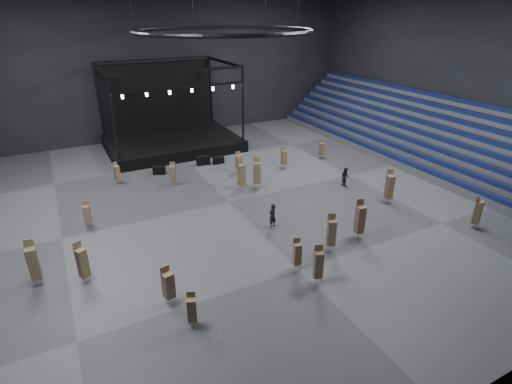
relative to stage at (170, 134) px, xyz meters
name	(u,v)px	position (x,y,z in m)	size (l,w,h in m)	color
floor	(229,202)	(0.00, -16.24, -1.45)	(50.00, 50.00, 0.00)	#4D4D4F
wall_back	(153,60)	(0.00, 4.76, 7.55)	(50.00, 0.20, 18.00)	black
wall_front	(504,207)	(0.00, -37.24, 7.55)	(50.00, 0.20, 18.00)	black
wall_right	(459,68)	(25.00, -16.24, 7.55)	(0.20, 42.00, 18.00)	black
bleachers_right	(430,142)	(22.94, -16.24, 0.28)	(7.20, 40.00, 6.40)	#4F4F52
stage	(170,134)	(0.00, 0.00, 0.00)	(14.00, 10.00, 9.20)	black
truss_ring	(223,31)	(0.00, -16.24, 11.55)	(12.30, 12.30, 5.15)	black
flight_case_left	(159,170)	(-3.42, -7.61, -1.07)	(1.14, 0.57, 0.76)	black
flight_case_mid	(203,160)	(1.19, -7.17, -1.01)	(1.31, 0.66, 0.88)	black
flight_case_right	(219,160)	(2.69, -7.60, -1.09)	(1.07, 0.54, 0.72)	black
chair_stack_0	(173,173)	(-2.93, -10.70, -0.34)	(0.60, 0.60, 2.09)	silver
chair_stack_1	(318,264)	(0.29, -28.22, -0.18)	(0.64, 0.64, 2.44)	silver
chair_stack_2	(117,173)	(-7.32, -8.23, -0.39)	(0.54, 0.54, 2.02)	silver
chair_stack_3	(33,263)	(-14.00, -21.02, 0.02)	(0.57, 0.57, 2.87)	silver
chair_stack_4	(82,262)	(-11.55, -22.05, -0.10)	(0.66, 0.66, 2.64)	silver
chair_stack_5	(389,186)	(11.38, -22.32, 0.03)	(0.66, 0.66, 2.89)	silver
chair_stack_6	(331,232)	(3.01, -25.80, -0.10)	(0.67, 0.67, 2.61)	silver
chair_stack_7	(360,219)	(5.67, -25.43, 0.02)	(0.65, 0.65, 2.87)	silver
chair_stack_8	(168,285)	(-7.76, -26.06, -0.24)	(0.63, 0.63, 2.27)	silver
chair_stack_9	(239,162)	(3.37, -10.99, -0.30)	(0.58, 0.58, 2.14)	silver
chair_stack_10	(241,174)	(1.97, -14.57, 0.02)	(0.61, 0.61, 2.85)	silver
chair_stack_11	(284,157)	(7.94, -11.71, -0.31)	(0.47, 0.47, 2.15)	silver
chair_stack_12	(322,149)	(12.91, -11.12, -0.40)	(0.49, 0.49, 1.96)	silver
chair_stack_13	(257,173)	(3.35, -14.79, 0.00)	(0.68, 0.68, 2.81)	silver
chair_stack_14	(478,212)	(14.00, -28.23, -0.16)	(0.60, 0.60, 2.53)	silver
chair_stack_15	(192,309)	(-7.22, -28.23, -0.40)	(0.57, 0.57, 1.96)	silver
chair_stack_16	(87,213)	(-10.60, -15.24, -0.40)	(0.54, 0.54, 1.96)	silver
chair_stack_17	(297,253)	(-0.06, -26.55, -0.35)	(0.53, 0.53, 2.09)	silver
man_center	(272,216)	(1.15, -21.42, -0.53)	(0.67, 0.44, 1.83)	black
crew_member	(345,177)	(10.57, -17.88, -0.61)	(0.81, 0.63, 1.68)	black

